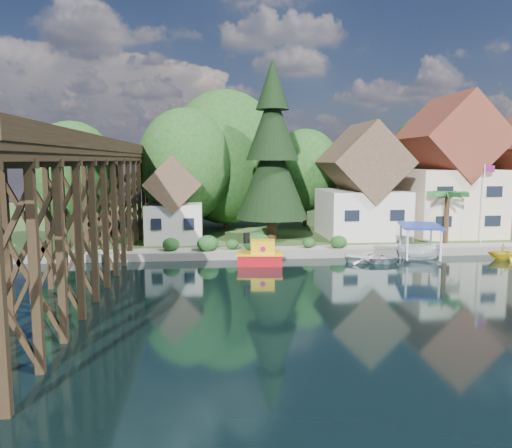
% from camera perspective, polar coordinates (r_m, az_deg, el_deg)
% --- Properties ---
extents(ground, '(140.00, 140.00, 0.00)m').
position_cam_1_polar(ground, '(33.27, 8.54, -6.54)').
color(ground, black).
rests_on(ground, ground).
extents(bank, '(140.00, 52.00, 0.50)m').
position_cam_1_polar(bank, '(66.23, 1.34, 0.66)').
color(bank, '#2B4B1E').
rests_on(bank, ground).
extents(seawall, '(60.00, 0.40, 0.62)m').
position_cam_1_polar(seawall, '(41.80, 11.19, -3.32)').
color(seawall, slate).
rests_on(seawall, ground).
extents(promenade, '(50.00, 2.60, 0.06)m').
position_cam_1_polar(promenade, '(43.58, 13.23, -2.64)').
color(promenade, gray).
rests_on(promenade, bank).
extents(trestle_bridge, '(4.12, 44.18, 9.30)m').
position_cam_1_polar(trestle_bridge, '(37.41, -17.96, 3.02)').
color(trestle_bridge, black).
rests_on(trestle_bridge, ground).
extents(house_left, '(7.64, 8.64, 11.02)m').
position_cam_1_polar(house_left, '(49.70, 11.98, 3.95)').
color(house_left, silver).
rests_on(house_left, bank).
extents(house_center, '(8.65, 9.18, 13.89)m').
position_cam_1_polar(house_center, '(53.52, 21.12, 5.22)').
color(house_center, beige).
rests_on(house_center, bank).
extents(shed, '(5.09, 5.40, 7.85)m').
position_cam_1_polar(shed, '(46.07, -9.34, 2.12)').
color(shed, silver).
rests_on(shed, bank).
extents(bg_trees, '(49.90, 13.30, 10.57)m').
position_cam_1_polar(bg_trees, '(53.32, 4.12, 6.62)').
color(bg_trees, '#382314').
rests_on(bg_trees, bank).
extents(shrubs, '(15.76, 2.47, 1.70)m').
position_cam_1_polar(shrubs, '(41.24, -0.81, -2.02)').
color(shrubs, '#153A14').
rests_on(shrubs, bank).
extents(conifer, '(6.73, 6.73, 16.56)m').
position_cam_1_polar(conifer, '(46.25, 1.87, 7.99)').
color(conifer, '#382314').
rests_on(conifer, bank).
extents(palm_tree, '(3.63, 3.63, 4.93)m').
position_cam_1_polar(palm_tree, '(47.43, 21.06, 3.05)').
color(palm_tree, '#382314').
rests_on(palm_tree, bank).
extents(flagpole, '(1.10, 0.26, 7.05)m').
position_cam_1_polar(flagpole, '(49.51, 24.67, 3.06)').
color(flagpole, white).
rests_on(flagpole, bank).
extents(tugboat, '(3.65, 2.26, 2.51)m').
position_cam_1_polar(tugboat, '(37.96, 0.52, -3.57)').
color(tugboat, '#AD0B13').
rests_on(tugboat, ground).
extents(boat_white_a, '(5.02, 4.24, 0.89)m').
position_cam_1_polar(boat_white_a, '(40.02, 13.19, -3.65)').
color(boat_white_a, silver).
rests_on(boat_white_a, ground).
extents(boat_canopy, '(3.99, 4.98, 2.81)m').
position_cam_1_polar(boat_canopy, '(42.02, 18.19, -2.25)').
color(boat_canopy, white).
rests_on(boat_canopy, ground).
extents(boat_yellow, '(3.03, 2.72, 1.43)m').
position_cam_1_polar(boat_yellow, '(44.57, 26.59, -2.77)').
color(boat_yellow, gold).
rests_on(boat_yellow, ground).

